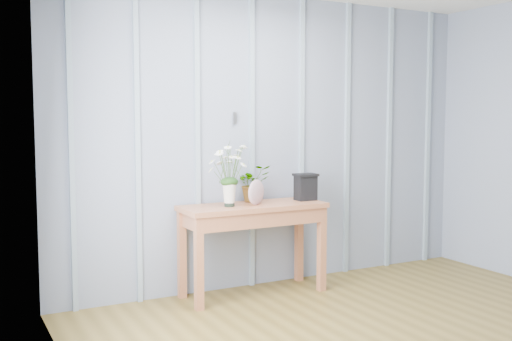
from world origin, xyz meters
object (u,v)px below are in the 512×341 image
carved_box (306,187)px  daisy_vase (229,166)px  felt_disc_vessel (256,192)px  sideboard (253,218)px

carved_box → daisy_vase: bearing=-177.7°
felt_disc_vessel → carved_box: bearing=-20.8°
sideboard → carved_box: carved_box is taller
sideboard → felt_disc_vessel: (-0.00, -0.06, 0.22)m
daisy_vase → felt_disc_vessel: (0.23, -0.03, -0.22)m
sideboard → carved_box: 0.56m
daisy_vase → carved_box: size_ratio=2.24×
sideboard → daisy_vase: 0.49m
sideboard → carved_box: (0.51, -0.00, 0.23)m
felt_disc_vessel → carved_box: size_ratio=0.91×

